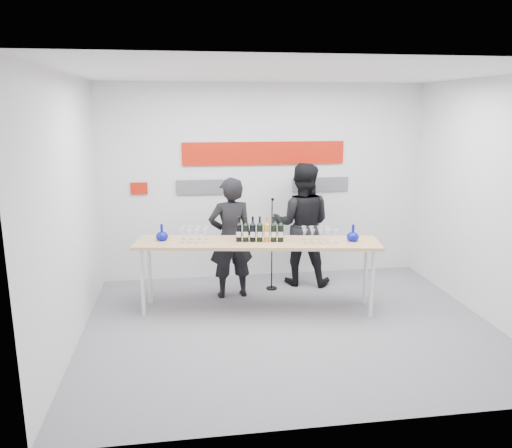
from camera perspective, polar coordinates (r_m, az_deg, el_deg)
The scene contains 12 objects.
ground at distance 6.30m, azimuth 3.85°, elevation -11.54°, with size 5.00×5.00×0.00m, color slate.
back_wall at distance 7.77m, azimuth 0.91°, elevation 4.80°, with size 5.00×0.04×3.00m, color silver.
signage at distance 7.69m, azimuth 0.54°, elevation 7.02°, with size 3.38×0.02×0.79m.
tasting_table at distance 6.47m, azimuth 0.13°, elevation -2.60°, with size 3.20×1.12×0.94m.
wine_bottles at distance 6.40m, azimuth 0.43°, elevation -0.57°, with size 0.62×0.17×0.33m.
decanter_left at distance 6.59m, azimuth -10.72°, elevation -0.93°, with size 0.16×0.16×0.21m, color #080F98, non-canonical shape.
decanter_right at distance 6.57m, azimuth 11.02°, elevation -0.99°, with size 0.16×0.16×0.21m, color #080F98, non-canonical shape.
glasses_left at distance 6.48m, azimuth -7.11°, elevation -1.17°, with size 0.39×0.27×0.18m.
glasses_right at distance 6.46m, azimuth 7.11°, elevation -1.23°, with size 0.46×0.28×0.18m.
presenter_left at distance 6.97m, azimuth -2.90°, elevation -1.61°, with size 0.62×0.41×1.71m, color black.
presenter_right at distance 7.51m, azimuth 5.26°, elevation -0.05°, with size 0.90×0.70×1.84m, color black.
mic_stand at distance 7.35m, azimuth 1.81°, elevation -4.34°, with size 0.16×0.16×1.38m.
Camera 1 is at (-1.24, -5.59, 2.62)m, focal length 35.00 mm.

